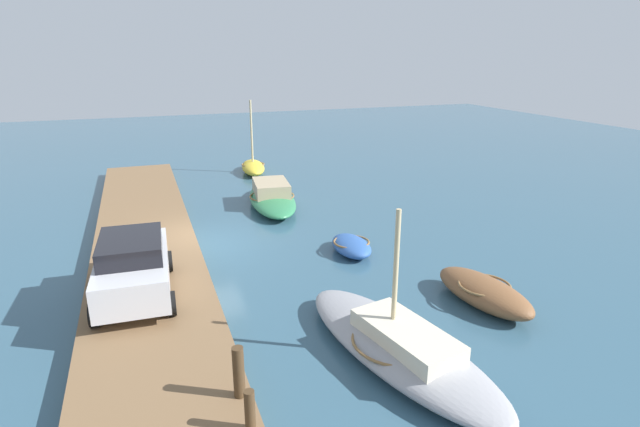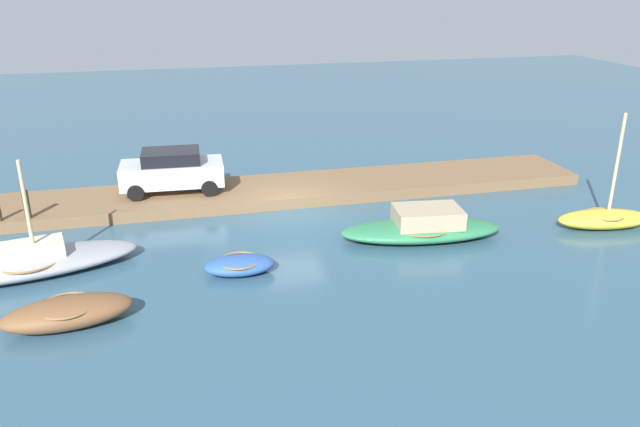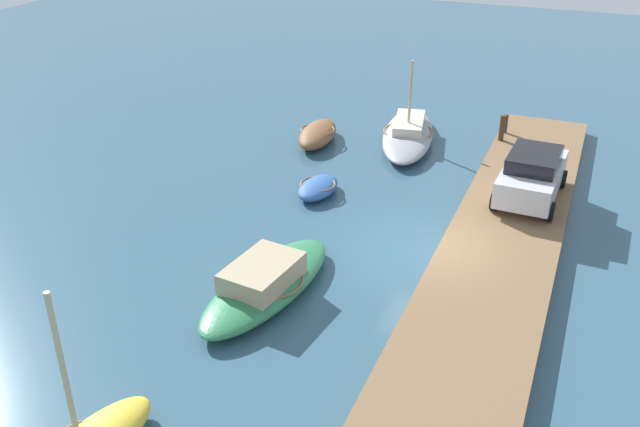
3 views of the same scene
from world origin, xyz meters
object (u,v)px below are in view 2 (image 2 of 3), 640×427
rowboat_yellow (604,218)px  parked_car (172,170)px  rowboat_brown (68,312)px  dinghy_blue (239,265)px  motorboat_green (422,227)px  mooring_post_west (26,204)px  sailboat_grey (28,262)px

rowboat_yellow → parked_car: size_ratio=1.03×
rowboat_yellow → rowboat_brown: (18.37, 2.57, 0.02)m
rowboat_brown → parked_car: (-3.05, -9.34, 0.95)m
parked_car → dinghy_blue: bearing=106.1°
parked_car → motorboat_green: bearing=146.5°
rowboat_brown → mooring_post_west: 7.81m
rowboat_brown → parked_car: bearing=-115.8°
rowboat_yellow → rowboat_brown: size_ratio=1.21×
rowboat_brown → parked_car: parked_car is taller
sailboat_grey → motorboat_green: bearing=166.8°
rowboat_brown → parked_car: size_ratio=0.85×
rowboat_yellow → dinghy_blue: 13.56m
dinghy_blue → mooring_post_west: mooring_post_west is taller
sailboat_grey → dinghy_blue: sailboat_grey is taller
rowboat_yellow → sailboat_grey: bearing=5.1°
rowboat_yellow → mooring_post_west: bearing=-5.4°
dinghy_blue → mooring_post_west: (7.01, -5.44, 0.71)m
motorboat_green → mooring_post_west: 14.30m
motorboat_green → dinghy_blue: size_ratio=2.63×
rowboat_yellow → motorboat_green: rowboat_yellow is taller
rowboat_yellow → sailboat_grey: size_ratio=0.62×
sailboat_grey → rowboat_yellow: bearing=165.5°
mooring_post_west → rowboat_yellow: bearing=166.6°
rowboat_brown → sailboat_grey: 3.95m
rowboat_yellow → motorboat_green: bearing=2.6°
rowboat_brown → dinghy_blue: size_ratio=1.56×
rowboat_brown → motorboat_green: (-11.45, -3.23, 0.04)m
motorboat_green → dinghy_blue: 6.74m
sailboat_grey → mooring_post_west: sailboat_grey is taller
dinghy_blue → parked_car: parked_car is taller
sailboat_grey → parked_car: sailboat_grey is taller
rowboat_yellow → dinghy_blue: size_ratio=1.90×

